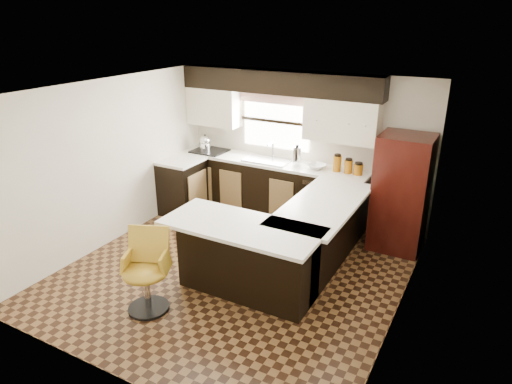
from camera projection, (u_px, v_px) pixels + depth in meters
The scene contains 30 objects.
floor at pixel (236, 270), 6.14m from camera, with size 4.40×4.40×0.00m, color #49301A.
ceiling at pixel (233, 90), 5.26m from camera, with size 4.40×4.40×0.00m, color silver.
wall_back at pixel (303, 145), 7.50m from camera, with size 4.40×4.40×0.00m, color beige.
wall_front at pixel (102, 267), 3.90m from camera, with size 4.40×4.40×0.00m, color beige.
wall_left at pixel (111, 163), 6.63m from camera, with size 4.40×4.40×0.00m, color beige.
wall_right at pixel (407, 221), 4.76m from camera, with size 4.40×4.40×0.00m, color beige.
base_cab_back at pixel (270, 189), 7.73m from camera, with size 3.30×0.60×0.90m, color black.
base_cab_left at pixel (183, 187), 7.79m from camera, with size 0.60×0.70×0.90m, color black.
counter_back at pixel (271, 162), 7.55m from camera, with size 3.30×0.60×0.04m, color silver.
counter_left at pixel (181, 161), 7.62m from camera, with size 0.60×0.70×0.04m, color silver.
soffit at pixel (278, 82), 7.16m from camera, with size 3.40×0.35×0.36m, color black.
upper_cab_left at pixel (214, 107), 7.88m from camera, with size 0.94×0.35×0.64m, color beige.
upper_cab_right at pixel (342, 121), 6.86m from camera, with size 1.14×0.35×0.64m, color beige.
window_pane at pixel (276, 121), 7.57m from camera, with size 1.20×0.02×0.90m, color white.
valance at pixel (275, 98), 7.40m from camera, with size 1.30×0.06×0.18m, color #D19B93.
sink at pixel (267, 160), 7.55m from camera, with size 0.75×0.45×0.03m, color #B2B2B7.
dishwasher at pixel (320, 207), 7.06m from camera, with size 0.58×0.03×0.78m, color black.
cooktop at pixel (210, 151), 8.06m from camera, with size 0.58×0.50×0.03m, color black.
peninsula_long at pixel (317, 236), 6.08m from camera, with size 0.60×1.95×0.90m, color black.
peninsula_return at pixel (247, 259), 5.52m from camera, with size 1.65×0.60×0.90m, color black.
counter_pen_long at pixel (323, 204), 5.89m from camera, with size 0.84×1.95×0.04m, color silver.
counter_pen_return at pixel (242, 226), 5.28m from camera, with size 1.89×0.84×0.04m, color silver.
refrigerator at pixel (401, 193), 6.48m from camera, with size 0.72×0.69×1.69m, color black.
bar_chair at pixel (145, 273), 5.16m from camera, with size 0.52×0.52×0.97m, color #B88E24, non-canonical shape.
kettle at pixel (205, 142), 8.04m from camera, with size 0.20×0.20×0.27m, color silver, non-canonical shape.
percolator at pixel (297, 156), 7.28m from camera, with size 0.14×0.14×0.30m, color silver.
mixing_bowl at pixel (317, 166), 7.17m from camera, with size 0.28×0.28×0.07m, color white.
canister_large at pixel (337, 164), 7.01m from camera, with size 0.12×0.12×0.24m, color #97560A.
canister_med at pixel (348, 167), 6.94m from camera, with size 0.12×0.12×0.20m, color #97560A.
canister_small at pixel (358, 170), 6.88m from camera, with size 0.14×0.14×0.16m, color #97560A.
Camera 1 is at (2.78, -4.55, 3.22)m, focal length 32.00 mm.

